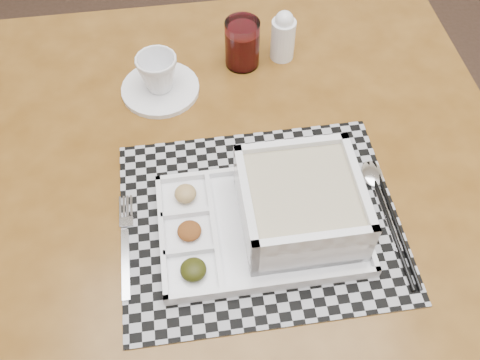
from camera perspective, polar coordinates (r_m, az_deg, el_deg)
The scene contains 10 objects.
dining_table at distance 0.98m, azimuth 0.50°, elevation -1.37°, with size 1.04×1.04×0.72m.
placemat at distance 0.86m, azimuth 2.15°, elevation -4.22°, with size 0.44×0.36×0.00m, color #95969C.
serving_tray at distance 0.83m, azimuth 5.24°, elevation -3.24°, with size 0.34×0.25×0.10m.
fork at distance 0.86m, azimuth -11.99°, elevation -6.53°, with size 0.03×0.19×0.00m.
spoon at distance 0.93m, azimuth 14.14°, elevation -0.03°, with size 0.04×0.18×0.01m.
chopsticks at distance 0.89m, azimuth 15.92°, elevation -4.26°, with size 0.04×0.24×0.01m.
saucer at distance 1.06m, azimuth -8.48°, elevation 9.59°, with size 0.15×0.15×0.01m, color white.
cup at distance 1.03m, azimuth -8.76°, elevation 11.22°, with size 0.08×0.08×0.07m, color white.
juice_glass at distance 1.08m, azimuth 0.24°, elevation 14.19°, with size 0.07×0.07×0.10m.
creamer_bottle at distance 1.09m, azimuth 4.62°, elevation 15.08°, with size 0.05×0.05×0.11m.
Camera 1 is at (-0.45, 0.08, 1.45)m, focal length 40.00 mm.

